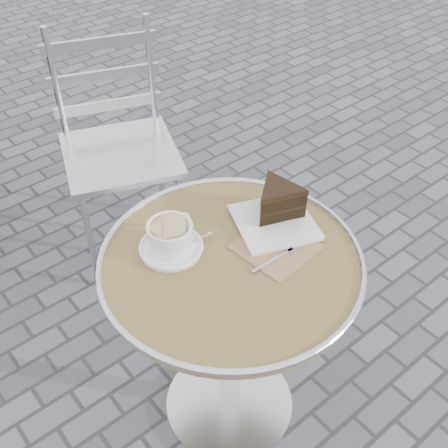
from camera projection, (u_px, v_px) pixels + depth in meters
ground at (229, 405)px, 1.98m from camera, size 80.00×80.00×0.00m
cafe_table at (230, 300)px, 1.60m from camera, size 0.72×0.72×0.74m
cappuccino_set at (171, 239)px, 1.50m from camera, size 0.20×0.17×0.09m
cake_plate_set at (277, 206)px, 1.58m from camera, size 0.34×0.31×0.11m
bistro_chair at (113, 120)px, 2.26m from camera, size 0.57×0.57×0.98m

